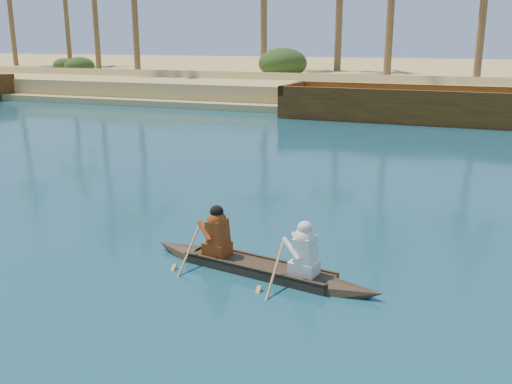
% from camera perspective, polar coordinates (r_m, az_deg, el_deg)
% --- Properties ---
extents(ground, '(160.00, 160.00, 0.00)m').
position_cam_1_polar(ground, '(8.22, 3.29, -13.19)').
color(ground, '#0C394F').
rests_on(ground, ground).
extents(sandy_embankment, '(150.00, 51.00, 1.50)m').
position_cam_1_polar(sandy_embankment, '(53.95, 18.86, 10.77)').
color(sandy_embankment, tan).
rests_on(sandy_embankment, ground).
extents(shrub_cluster, '(100.00, 6.00, 2.40)m').
position_cam_1_polar(shrub_cluster, '(38.57, 17.91, 10.42)').
color(shrub_cluster, '#203C16').
rests_on(shrub_cluster, ground).
extents(canoe, '(4.48, 1.38, 1.23)m').
position_cam_1_polar(canoe, '(9.82, 0.27, -6.76)').
color(canoe, '#30281A').
rests_on(canoe, ground).
extents(barge_mid, '(11.34, 3.95, 1.88)m').
position_cam_1_polar(barge_mid, '(29.31, 13.99, 8.35)').
color(barge_mid, brown).
rests_on(barge_mid, ground).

